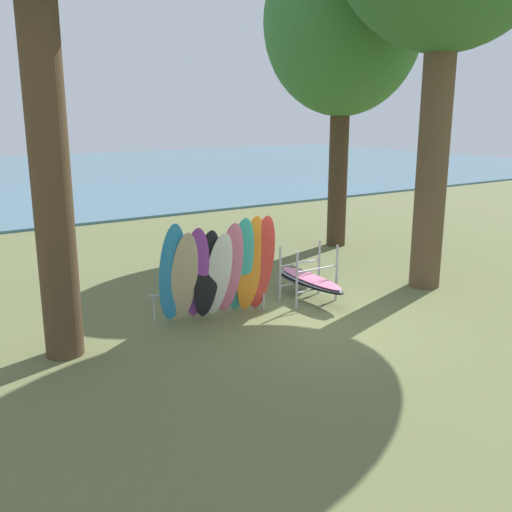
% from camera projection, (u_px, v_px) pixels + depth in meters
% --- Properties ---
extents(ground_plane, '(80.00, 80.00, 0.00)m').
position_uv_depth(ground_plane, '(307.00, 324.00, 11.48)').
color(ground_plane, '#60663D').
extents(lake_water, '(80.00, 36.00, 0.10)m').
position_uv_depth(lake_water, '(2.00, 178.00, 36.19)').
color(lake_water, '#477084').
rests_on(lake_water, ground).
extents(tree_mid_behind, '(4.60, 4.60, 9.21)m').
position_uv_depth(tree_mid_behind, '(343.00, 24.00, 16.70)').
color(tree_mid_behind, '#42301E').
rests_on(tree_mid_behind, ground).
extents(leaning_board_pile, '(2.54, 1.32, 2.15)m').
position_uv_depth(leaning_board_pile, '(219.00, 271.00, 11.42)').
color(leaning_board_pile, '#2D8ED1').
rests_on(leaning_board_pile, ground).
extents(board_storage_rack, '(1.15, 2.13, 1.25)m').
position_uv_depth(board_storage_rack, '(310.00, 280.00, 12.79)').
color(board_storage_rack, '#9EA0A5').
rests_on(board_storage_rack, ground).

